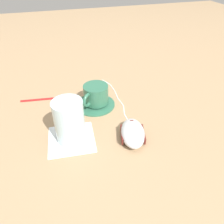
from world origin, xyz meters
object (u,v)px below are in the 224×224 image
object	(u,v)px
saucer	(95,104)
coffee_cup	(96,94)
pen	(43,98)
computer_mouse	(133,133)
drinking_glass	(69,121)

from	to	relation	value
saucer	coffee_cup	size ratio (longest dim) A/B	1.38
coffee_cup	pen	bearing A→B (deg)	154.40
saucer	pen	xyz separation A→B (m)	(-0.16, 0.08, -0.00)
computer_mouse	pen	size ratio (longest dim) A/B	0.84
coffee_cup	computer_mouse	size ratio (longest dim) A/B	0.74
saucer	coffee_cup	bearing A→B (deg)	38.74
coffee_cup	pen	size ratio (longest dim) A/B	0.62
computer_mouse	pen	distance (m)	0.34
computer_mouse	saucer	bearing A→B (deg)	108.63
saucer	computer_mouse	world-z (taller)	computer_mouse
saucer	computer_mouse	size ratio (longest dim) A/B	1.02
computer_mouse	coffee_cup	bearing A→B (deg)	107.46
saucer	drinking_glass	world-z (taller)	drinking_glass
coffee_cup	pen	xyz separation A→B (m)	(-0.17, 0.08, -0.03)
coffee_cup	computer_mouse	bearing A→B (deg)	-72.54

